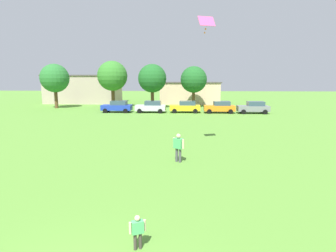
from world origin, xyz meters
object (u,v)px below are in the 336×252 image
object	(u,v)px
parked_car_blue_0	(117,106)
kite	(206,22)
parked_car_yellow_2	(186,107)
parked_car_orange_3	(220,107)
child_kite_flyer	(138,229)
tree_left	(112,76)
parked_car_gray_4	(254,107)
adult_bystander	(178,145)
tree_far_right	(194,80)
parked_car_silver_1	(151,107)
tree_far_left	(55,78)
tree_right	(152,79)

from	to	relation	value
parked_car_blue_0	kite	bearing A→B (deg)	117.57
parked_car_yellow_2	parked_car_orange_3	xyz separation A→B (m)	(4.85, -0.20, 0.00)
child_kite_flyer	parked_car_yellow_2	xyz separation A→B (m)	(1.34, 32.39, 0.26)
parked_car_yellow_2	tree_left	xyz separation A→B (m)	(-12.32, 6.88, 4.41)
parked_car_gray_4	adult_bystander	bearing A→B (deg)	67.25
child_kite_flyer	tree_far_right	world-z (taller)	tree_far_right
parked_car_blue_0	tree_far_right	xyz separation A→B (m)	(11.19, 8.05, 3.82)
adult_bystander	parked_car_orange_3	world-z (taller)	parked_car_orange_3
parked_car_silver_1	tree_far_right	bearing A→B (deg)	-127.89
tree_far_left	tree_right	size ratio (longest dim) A/B	1.01
child_kite_flyer	adult_bystander	bearing A→B (deg)	59.16
child_kite_flyer	kite	world-z (taller)	kite
child_kite_flyer	kite	distance (m)	13.55
parked_car_gray_4	tree_right	distance (m)	16.71
child_kite_flyer	parked_car_orange_3	size ratio (longest dim) A/B	0.23
parked_car_gray_4	tree_left	world-z (taller)	tree_left
child_kite_flyer	tree_right	xyz separation A→B (m)	(-4.12, 38.26, 4.26)
parked_car_orange_3	tree_far_right	xyz separation A→B (m)	(-3.51, 7.95, 3.82)
kite	parked_car_blue_0	distance (m)	24.96
tree_far_left	tree_left	world-z (taller)	tree_left
adult_bystander	parked_car_orange_3	size ratio (longest dim) A/B	0.38
parked_car_blue_0	child_kite_flyer	bearing A→B (deg)	104.84
parked_car_orange_3	tree_far_right	distance (m)	9.49
tree_far_right	child_kite_flyer	bearing A→B (deg)	-93.82
child_kite_flyer	parked_car_gray_4	distance (m)	33.78
child_kite_flyer	tree_far_right	xyz separation A→B (m)	(2.68, 40.14, 4.07)
parked_car_silver_1	parked_car_orange_3	distance (m)	9.78
parked_car_gray_4	parked_car_yellow_2	bearing A→B (deg)	-2.44
parked_car_yellow_2	tree_far_left	bearing A→B (deg)	-13.30
child_kite_flyer	parked_car_gray_4	xyz separation A→B (m)	(10.84, 31.99, 0.26)
adult_bystander	parked_car_yellow_2	distance (m)	24.06
parked_car_silver_1	tree_right	world-z (taller)	tree_right
tree_far_left	tree_left	size ratio (longest dim) A/B	0.93
parked_car_silver_1	kite	bearing A→B (deg)	106.13
adult_bystander	parked_car_yellow_2	size ratio (longest dim) A/B	0.38
tree_far_right	parked_car_yellow_2	bearing A→B (deg)	-99.80
tree_left	tree_far_right	size ratio (longest dim) A/B	1.13
child_kite_flyer	parked_car_silver_1	size ratio (longest dim) A/B	0.23
adult_bystander	tree_right	distance (m)	30.59
parked_car_yellow_2	tree_left	bearing A→B (deg)	-29.18
adult_bystander	parked_car_silver_1	bearing A→B (deg)	-42.22
kite	parked_car_silver_1	bearing A→B (deg)	106.13
kite	tree_left	bearing A→B (deg)	115.50
parked_car_orange_3	tree_far_left	size ratio (longest dim) A/B	0.59
child_kite_flyer	tree_left	distance (m)	41.04
child_kite_flyer	parked_car_gray_4	world-z (taller)	parked_car_gray_4
child_kite_flyer	parked_car_blue_0	size ratio (longest dim) A/B	0.23
kite	adult_bystander	bearing A→B (deg)	-121.83
parked_car_silver_1	tree_far_left	bearing A→B (deg)	-17.99
parked_car_silver_1	parked_car_gray_4	distance (m)	14.42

